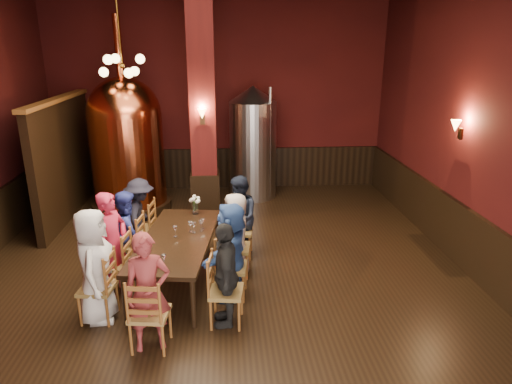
{
  "coord_description": "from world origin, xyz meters",
  "views": [
    {
      "loc": [
        0.1,
        -6.2,
        3.51
      ],
      "look_at": [
        0.56,
        0.2,
        1.4
      ],
      "focal_mm": 32.0,
      "sensor_mm": 36.0,
      "label": 1
    }
  ],
  "objects": [
    {
      "name": "steel_vessel",
      "position": [
        0.77,
        4.19,
        1.3
      ],
      "size": [
        1.3,
        1.3,
        2.6
      ],
      "rotation": [
        0.0,
        0.0,
        -0.24
      ],
      "color": "#B2B2B7",
      "rests_on": "ground"
    },
    {
      "name": "partition",
      "position": [
        -3.2,
        3.2,
        1.2
      ],
      "size": [
        0.22,
        3.5,
        2.4
      ],
      "primitive_type": "cube",
      "color": "black",
      "rests_on": "ground"
    },
    {
      "name": "person_0",
      "position": [
        -1.6,
        -0.79,
        0.77
      ],
      "size": [
        0.53,
        0.78,
        1.55
      ],
      "primitive_type": "imported",
      "rotation": [
        0.0,
        0.0,
        1.62
      ],
      "color": "silver",
      "rests_on": "ground"
    },
    {
      "name": "chair_8",
      "position": [
        -0.83,
        -1.44,
        0.46
      ],
      "size": [
        0.51,
        0.51,
        0.92
      ],
      "primitive_type": null,
      "rotation": [
        0.0,
        0.0,
        3.02
      ],
      "color": "#915825",
      "rests_on": "ground"
    },
    {
      "name": "chair_6",
      "position": [
        0.25,
        0.32,
        0.46
      ],
      "size": [
        0.51,
        0.51,
        0.92
      ],
      "primitive_type": null,
      "rotation": [
        0.0,
        0.0,
        1.45
      ],
      "color": "#915825",
      "rests_on": "ground"
    },
    {
      "name": "chair_1",
      "position": [
        -1.52,
        -0.12,
        0.46
      ],
      "size": [
        0.51,
        0.51,
        0.92
      ],
      "primitive_type": null,
      "rotation": [
        0.0,
        0.0,
        -1.7
      ],
      "color": "#915825",
      "rests_on": "ground"
    },
    {
      "name": "chair_5",
      "position": [
        0.17,
        -0.34,
        0.46
      ],
      "size": [
        0.51,
        0.51,
        0.92
      ],
      "primitive_type": null,
      "rotation": [
        0.0,
        0.0,
        1.45
      ],
      "color": "#915825",
      "rests_on": "ground"
    },
    {
      "name": "person_3",
      "position": [
        -1.35,
        1.2,
        0.68
      ],
      "size": [
        0.54,
        0.9,
        1.35
      ],
      "primitive_type": "imported",
      "rotation": [
        0.0,
        0.0,
        1.62
      ],
      "color": "black",
      "rests_on": "ground"
    },
    {
      "name": "person_1",
      "position": [
        -1.52,
        -0.12,
        0.78
      ],
      "size": [
        0.57,
        0.67,
        1.55
      ],
      "primitive_type": "imported",
      "rotation": [
        0.0,
        0.0,
        1.14
      ],
      "color": "#BB203F",
      "rests_on": "ground"
    },
    {
      "name": "wine_glass_6",
      "position": [
        -0.39,
        0.26,
        0.83
      ],
      "size": [
        0.07,
        0.07,
        0.17
      ],
      "primitive_type": null,
      "color": "white",
      "rests_on": "dining_table"
    },
    {
      "name": "pendant_cluster",
      "position": [
        -1.8,
        2.9,
        3.1
      ],
      "size": [
        0.9,
        0.9,
        1.7
      ],
      "primitive_type": null,
      "color": "#A57226",
      "rests_on": "room"
    },
    {
      "name": "person_7",
      "position": [
        0.33,
        0.98,
        0.71
      ],
      "size": [
        0.49,
        0.75,
        1.42
      ],
      "primitive_type": "imported",
      "rotation": [
        0.0,
        0.0,
        4.95
      ],
      "color": "black",
      "rests_on": "ground"
    },
    {
      "name": "person_5",
      "position": [
        0.17,
        -0.34,
        0.72
      ],
      "size": [
        0.83,
        1.39,
        1.43
      ],
      "primitive_type": "imported",
      "rotation": [
        0.0,
        0.0,
        4.38
      ],
      "color": "#33569A",
      "rests_on": "ground"
    },
    {
      "name": "wine_glass_1",
      "position": [
        -0.44,
        0.31,
        0.83
      ],
      "size": [
        0.07,
        0.07,
        0.17
      ],
      "primitive_type": null,
      "color": "white",
      "rests_on": "dining_table"
    },
    {
      "name": "person_4",
      "position": [
        0.09,
        -1.0,
        0.7
      ],
      "size": [
        0.35,
        0.83,
        1.41
      ],
      "primitive_type": "imported",
      "rotation": [
        0.0,
        0.0,
        4.7
      ],
      "color": "black",
      "rests_on": "ground"
    },
    {
      "name": "wine_glass_4",
      "position": [
        -0.26,
        0.41,
        0.83
      ],
      "size": [
        0.07,
        0.07,
        0.17
      ],
      "primitive_type": null,
      "color": "white",
      "rests_on": "dining_table"
    },
    {
      "name": "person_8",
      "position": [
        -0.83,
        -1.44,
        0.74
      ],
      "size": [
        0.6,
        0.45,
        1.47
      ],
      "primitive_type": "imported",
      "rotation": [
        0.0,
        0.0,
        6.49
      ],
      "color": "maroon",
      "rests_on": "ground"
    },
    {
      "name": "chair_2",
      "position": [
        -1.44,
        0.53,
        0.46
      ],
      "size": [
        0.51,
        0.51,
        0.92
      ],
      "primitive_type": null,
      "rotation": [
        0.0,
        0.0,
        -1.7
      ],
      "color": "#915825",
      "rests_on": "ground"
    },
    {
      "name": "chair_0",
      "position": [
        -1.6,
        -0.79,
        0.46
      ],
      "size": [
        0.51,
        0.51,
        0.92
      ],
      "primitive_type": null,
      "rotation": [
        0.0,
        0.0,
        -1.7
      ],
      "color": "#915825",
      "rests_on": "ground"
    },
    {
      "name": "wine_glass_3",
      "position": [
        -0.66,
        0.14,
        0.83
      ],
      "size": [
        0.07,
        0.07,
        0.17
      ],
      "primitive_type": null,
      "color": "white",
      "rests_on": "dining_table"
    },
    {
      "name": "wine_glass_2",
      "position": [
        -0.28,
        0.33,
        0.83
      ],
      "size": [
        0.07,
        0.07,
        0.17
      ],
      "primitive_type": null,
      "color": "white",
      "rests_on": "dining_table"
    },
    {
      "name": "wine_glass_0",
      "position": [
        -0.71,
        -0.83,
        0.83
      ],
      "size": [
        0.07,
        0.07,
        0.17
      ],
      "primitive_type": null,
      "color": "white",
      "rests_on": "dining_table"
    },
    {
      "name": "wine_glass_5",
      "position": [
        -1.03,
        -0.65,
        0.83
      ],
      "size": [
        0.07,
        0.07,
        0.17
      ],
      "primitive_type": null,
      "color": "white",
      "rests_on": "dining_table"
    },
    {
      "name": "chair_7",
      "position": [
        0.33,
        0.98,
        0.46
      ],
      "size": [
        0.51,
        0.51,
        0.92
      ],
      "primitive_type": null,
      "rotation": [
        0.0,
        0.0,
        1.45
      ],
      "color": "#915825",
      "rests_on": "ground"
    },
    {
      "name": "sconce_wall",
      "position": [
        3.9,
        0.8,
        2.2
      ],
      "size": [
        0.2,
        0.2,
        0.36
      ],
      "primitive_type": null,
      "rotation": [
        0.0,
        0.0,
        1.57
      ],
      "color": "black",
      "rests_on": "room"
    },
    {
      "name": "copper_kettle",
      "position": [
        -1.96,
        3.5,
        1.48
      ],
      "size": [
        1.72,
        1.72,
        4.05
      ],
      "rotation": [
        0.0,
        0.0,
        0.01
      ],
      "color": "black",
      "rests_on": "ground"
    },
    {
      "name": "person_2",
      "position": [
        -1.44,
        0.53,
        0.68
      ],
      "size": [
        0.43,
        0.7,
        1.35
      ],
      "primitive_type": "imported",
      "rotation": [
        0.0,
        0.0,
        1.75
      ],
      "color": "navy",
      "rests_on": "ground"
    },
    {
      "name": "person_6",
      "position": [
        0.25,
        0.32,
        0.67
      ],
      "size": [
        0.47,
        0.69,
        1.34
      ],
      "primitive_type": "imported",
      "rotation": [
        0.0,
        0.0,
        4.78
      ],
      "color": "#C0B2AA",
      "rests_on": "ground"
    },
    {
      "name": "column",
      "position": [
        -0.3,
        2.8,
        2.25
      ],
      "size": [
        0.58,
        0.58,
        4.5
      ],
      "primitive_type": "cube",
      "color": "#46100F",
      "rests_on": "ground"
    },
    {
      "name": "rose_vase",
      "position": [
        -0.41,
        1.08,
        0.97
      ],
      "size": [
        0.19,
        0.19,
        0.33
      ],
      "color": "white",
      "rests_on": "dining_table"
    },
    {
      "name": "wainscot_back",
      "position": [
        0.0,
        4.96,
        0.5
      ],
      "size": [
        7.9,
        0.08,
        1.0
      ],
      "primitive_type": "cube",
      "color": "black",
      "rests_on": "ground"
    },
    {
      "name": "room",
      "position": [
        0.0,
        0.0,
        2.25
      ],
      "size": [
        10.0,
        10.02,
        4.5
      ],
      "color": "black",
      "rests_on": "ground"
    },
    {
      "name": "dining_table",
      "position": [
        -0.63,
        0.1,
        0.69
      ],
      "size": [
        1.29,
        2.51,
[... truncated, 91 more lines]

